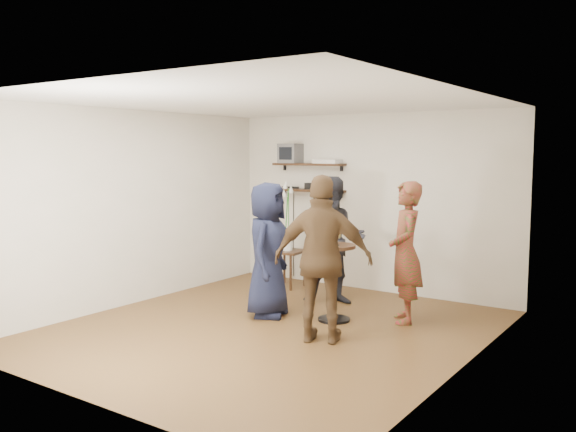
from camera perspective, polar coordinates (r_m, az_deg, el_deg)
The scene contains 18 objects.
room at distance 6.90m, azimuth -1.77°, elevation -0.14°, with size 4.58×5.08×2.68m.
shelf_upper at distance 9.38m, azimuth 1.94°, elevation 4.85°, with size 1.20×0.25×0.04m, color black.
shelf_lower at distance 9.40m, azimuth 1.93°, elevation 2.41°, with size 1.20×0.25×0.04m, color black.
crt_monitor at distance 9.56m, azimuth 0.27°, elevation 5.88°, with size 0.32×0.30×0.30m, color #59595B.
dvd_deck at distance 9.20m, azimuth 3.73°, elevation 5.12°, with size 0.40×0.24×0.06m, color silver.
radio at distance 9.36m, azimuth 2.27°, elevation 2.81°, with size 0.22×0.10×0.10m, color black.
power_strip at distance 9.65m, azimuth 0.21°, elevation 2.70°, with size 0.30×0.05×0.03m, color black.
side_table at distance 9.24m, azimuth -0.05°, elevation -3.78°, with size 0.52×0.52×0.56m.
vase_lilies at distance 9.17m, azimuth -0.06°, elevation -1.13°, with size 0.20×0.21×1.07m.
drinks_table at distance 7.39m, azimuth 4.36°, elevation -5.24°, with size 0.51×0.51×0.93m.
wine_glass_fl at distance 7.31m, azimuth 3.84°, elevation -1.60°, with size 0.07×0.07×0.21m.
wine_glass_fr at distance 7.24m, azimuth 4.68°, elevation -1.73°, with size 0.07×0.07×0.20m.
wine_glass_bl at distance 7.37m, azimuth 4.44°, elevation -1.59°, with size 0.07×0.07×0.20m.
wine_glass_br at distance 7.32m, azimuth 4.59°, elevation -1.50°, with size 0.07×0.07×0.22m.
person_plaid at distance 7.41m, azimuth 10.94°, elevation -3.35°, with size 0.62×0.41×1.70m, color red.
person_dark at distance 8.18m, azimuth 4.35°, elevation -2.31°, with size 0.83×0.65×1.72m, color black.
person_navy at distance 7.56m, azimuth -1.94°, elevation -3.16°, with size 0.82×0.53×1.67m, color black.
person_brown at distance 6.51m, azimuth 3.29°, elevation -4.06°, with size 1.06×0.44×1.80m, color #4E3721.
Camera 1 is at (4.07, -5.51, 2.04)m, focal length 38.00 mm.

